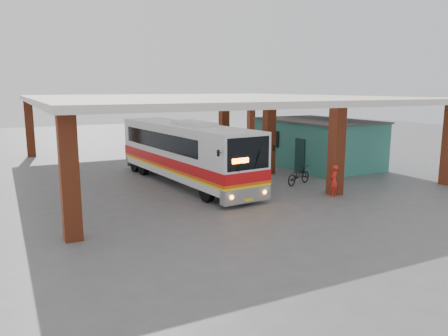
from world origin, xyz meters
TOP-DOWN VIEW (x-y plane):
  - ground at (0.00, 0.00)m, footprint 90.00×90.00m
  - brick_columns at (1.43, 5.00)m, footprint 20.10×21.60m
  - canopy_roof at (0.50, 6.50)m, footprint 21.00×23.00m
  - shop_building at (7.49, 4.00)m, footprint 5.20×8.20m
  - coach_bus at (-2.57, 2.74)m, footprint 3.65×12.11m
  - motorcycle at (2.78, -0.35)m, footprint 2.05×1.28m
  - pedestrian at (2.64, -3.32)m, footprint 0.67×0.61m
  - red_chair at (5.00, 6.08)m, footprint 0.38×0.38m

SIDE VIEW (x-z plane):
  - ground at x=0.00m, z-range 0.00..0.00m
  - red_chair at x=5.00m, z-range -0.03..0.68m
  - motorcycle at x=2.78m, z-range 0.00..1.02m
  - pedestrian at x=2.64m, z-range 0.00..1.54m
  - shop_building at x=7.49m, z-range 0.01..3.12m
  - coach_bus at x=-2.57m, z-range -0.01..3.47m
  - brick_columns at x=1.43m, z-range 0.00..4.35m
  - canopy_roof at x=0.50m, z-range 4.35..4.65m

